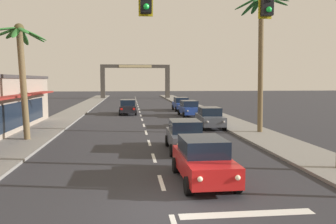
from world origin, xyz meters
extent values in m
plane|color=#2D2D33|center=(0.00, 0.00, 0.00)|extent=(220.00, 220.00, 0.00)
cube|color=gray|center=(7.80, 20.00, 0.07)|extent=(3.20, 110.00, 0.14)
cube|color=gray|center=(-7.80, 20.00, 0.07)|extent=(3.20, 110.00, 0.14)
cube|color=silver|center=(0.00, 2.74, 0.00)|extent=(0.16, 2.00, 0.01)
cube|color=silver|center=(0.00, 6.89, 0.00)|extent=(0.16, 2.00, 0.01)
cube|color=silver|center=(0.00, 11.04, 0.00)|extent=(0.16, 2.00, 0.01)
cube|color=silver|center=(0.00, 15.18, 0.00)|extent=(0.16, 2.00, 0.01)
cube|color=silver|center=(0.00, 19.33, 0.00)|extent=(0.16, 2.00, 0.01)
cube|color=silver|center=(0.00, 23.48, 0.00)|extent=(0.16, 2.00, 0.01)
cube|color=silver|center=(0.00, 27.63, 0.00)|extent=(0.16, 2.00, 0.01)
cube|color=silver|center=(0.00, 31.77, 0.00)|extent=(0.16, 2.00, 0.01)
cube|color=silver|center=(0.00, 35.92, 0.00)|extent=(0.16, 2.00, 0.01)
cube|color=silver|center=(0.00, 40.07, 0.00)|extent=(0.16, 2.00, 0.01)
cube|color=silver|center=(0.00, 44.22, 0.00)|extent=(0.16, 2.00, 0.01)
cube|color=silver|center=(0.00, 48.37, 0.00)|extent=(0.16, 2.00, 0.01)
cube|color=silver|center=(0.00, 52.51, 0.00)|extent=(0.16, 2.00, 0.01)
cube|color=silver|center=(0.00, 56.66, 0.00)|extent=(0.16, 2.00, 0.01)
cube|color=silver|center=(0.00, 60.81, 0.00)|extent=(0.16, 2.00, 0.01)
cube|color=silver|center=(0.00, 64.96, 0.00)|extent=(0.16, 2.00, 0.01)
cube|color=silver|center=(0.00, 69.11, 0.00)|extent=(0.16, 2.00, 0.01)
cube|color=silver|center=(2.20, -0.60, 0.00)|extent=(4.00, 0.44, 0.01)
cube|color=black|center=(2.99, 0.24, 6.29)|extent=(0.32, 0.26, 0.92)
sphere|color=#1EE54C|center=(2.99, 0.10, 5.99)|extent=(0.17, 0.17, 0.17)
cube|color=yellow|center=(2.99, 0.40, 6.29)|extent=(0.42, 0.03, 1.04)
sphere|color=#1EE54C|center=(-0.67, 0.10, 5.99)|extent=(0.17, 0.17, 0.17)
cube|color=red|center=(1.61, 2.66, 0.68)|extent=(1.84, 4.33, 0.72)
cube|color=black|center=(1.60, 2.81, 1.36)|extent=(1.64, 2.23, 0.64)
cylinder|color=black|center=(2.49, 1.26, 0.32)|extent=(0.23, 0.64, 0.64)
cylinder|color=black|center=(0.77, 1.23, 0.32)|extent=(0.23, 0.64, 0.64)
cylinder|color=black|center=(2.44, 4.10, 0.32)|extent=(0.23, 0.64, 0.64)
cylinder|color=black|center=(0.72, 4.07, 0.32)|extent=(0.23, 0.64, 0.64)
sphere|color=#F9EFC6|center=(2.27, 0.50, 0.76)|extent=(0.18, 0.18, 0.18)
sphere|color=#F9EFC6|center=(1.03, 0.48, 0.76)|extent=(0.18, 0.18, 0.18)
cube|color=red|center=(2.23, 4.83, 0.78)|extent=(0.24, 0.06, 0.20)
cube|color=red|center=(0.91, 4.81, 0.78)|extent=(0.24, 0.06, 0.20)
cube|color=#4C515B|center=(1.84, 8.48, 0.68)|extent=(1.86, 4.34, 0.72)
cube|color=black|center=(1.84, 8.63, 1.36)|extent=(1.65, 2.24, 0.64)
cylinder|color=black|center=(2.67, 7.04, 0.32)|extent=(0.23, 0.64, 0.64)
cylinder|color=black|center=(0.95, 7.08, 0.32)|extent=(0.23, 0.64, 0.64)
cylinder|color=black|center=(2.74, 9.88, 0.32)|extent=(0.23, 0.64, 0.64)
cylinder|color=black|center=(1.01, 9.92, 0.32)|extent=(0.23, 0.64, 0.64)
sphere|color=#F9EFC6|center=(2.41, 6.30, 0.76)|extent=(0.18, 0.18, 0.18)
sphere|color=#F9EFC6|center=(1.17, 6.32, 0.76)|extent=(0.18, 0.18, 0.18)
cube|color=red|center=(2.55, 10.62, 0.78)|extent=(0.24, 0.07, 0.20)
cube|color=red|center=(1.23, 10.65, 0.78)|extent=(0.24, 0.07, 0.20)
cube|color=black|center=(-1.44, 29.14, 0.68)|extent=(1.80, 4.31, 0.72)
cube|color=black|center=(-1.43, 28.99, 1.36)|extent=(1.62, 2.21, 0.64)
cylinder|color=black|center=(-2.31, 30.56, 0.32)|extent=(0.23, 0.64, 0.64)
cylinder|color=black|center=(-0.58, 30.57, 0.32)|extent=(0.23, 0.64, 0.64)
cylinder|color=black|center=(-2.29, 27.72, 0.32)|extent=(0.23, 0.64, 0.64)
cylinder|color=black|center=(-0.56, 27.73, 0.32)|extent=(0.23, 0.64, 0.64)
sphere|color=#B2B2AD|center=(-2.07, 31.31, 0.76)|extent=(0.18, 0.18, 0.18)
sphere|color=#B2B2AD|center=(-0.83, 31.32, 0.76)|extent=(0.18, 0.18, 0.18)
cube|color=red|center=(-2.08, 26.98, 0.78)|extent=(0.24, 0.06, 0.20)
cube|color=red|center=(-0.76, 26.99, 0.78)|extent=(0.24, 0.06, 0.20)
cube|color=navy|center=(5.17, 26.28, 0.68)|extent=(1.93, 4.37, 0.72)
cube|color=black|center=(5.17, 26.43, 1.36)|extent=(1.69, 2.26, 0.64)
cylinder|color=black|center=(6.09, 24.90, 0.32)|extent=(0.24, 0.65, 0.64)
cylinder|color=black|center=(4.37, 24.83, 0.32)|extent=(0.24, 0.65, 0.64)
cylinder|color=black|center=(5.98, 27.74, 0.32)|extent=(0.24, 0.65, 0.64)
cylinder|color=black|center=(4.25, 27.67, 0.32)|extent=(0.24, 0.65, 0.64)
sphere|color=#B2B2AD|center=(5.88, 24.14, 0.76)|extent=(0.18, 0.18, 0.18)
sphere|color=#B2B2AD|center=(4.64, 24.09, 0.76)|extent=(0.18, 0.18, 0.18)
cube|color=red|center=(5.75, 28.47, 0.78)|extent=(0.24, 0.07, 0.20)
cube|color=red|center=(4.43, 28.42, 0.78)|extent=(0.24, 0.07, 0.20)
cube|color=navy|center=(5.33, 33.15, 0.68)|extent=(1.85, 4.33, 0.72)
cube|color=black|center=(5.33, 33.30, 1.36)|extent=(1.64, 2.23, 0.64)
cylinder|color=black|center=(6.22, 31.74, 0.32)|extent=(0.23, 0.64, 0.64)
cylinder|color=black|center=(4.50, 31.71, 0.32)|extent=(0.23, 0.64, 0.64)
cylinder|color=black|center=(6.16, 34.58, 0.32)|extent=(0.23, 0.64, 0.64)
cylinder|color=black|center=(4.44, 34.55, 0.32)|extent=(0.23, 0.64, 0.64)
sphere|color=#B2B2AD|center=(5.99, 30.99, 0.76)|extent=(0.18, 0.18, 0.18)
sphere|color=#B2B2AD|center=(4.75, 30.96, 0.76)|extent=(0.18, 0.18, 0.18)
cube|color=red|center=(5.95, 35.32, 0.78)|extent=(0.24, 0.06, 0.20)
cube|color=red|center=(4.63, 35.29, 0.78)|extent=(0.24, 0.06, 0.20)
cube|color=#4C515B|center=(5.29, 17.13, 0.68)|extent=(1.90, 4.36, 0.72)
cube|color=black|center=(5.30, 17.28, 1.36)|extent=(1.67, 2.25, 0.64)
cylinder|color=black|center=(6.10, 15.68, 0.32)|extent=(0.24, 0.65, 0.64)
cylinder|color=black|center=(4.38, 15.74, 0.32)|extent=(0.24, 0.65, 0.64)
cylinder|color=black|center=(6.20, 18.52, 0.32)|extent=(0.24, 0.65, 0.64)
cylinder|color=black|center=(4.48, 18.58, 0.32)|extent=(0.24, 0.65, 0.64)
sphere|color=#B2B2AD|center=(5.84, 14.94, 0.76)|extent=(0.18, 0.18, 0.18)
sphere|color=#B2B2AD|center=(4.60, 14.98, 0.76)|extent=(0.18, 0.18, 0.18)
cube|color=red|center=(6.02, 19.27, 0.78)|extent=(0.24, 0.07, 0.20)
cube|color=red|center=(4.70, 19.31, 0.78)|extent=(0.24, 0.07, 0.20)
cylinder|color=brown|center=(-7.80, 12.41, 3.51)|extent=(0.63, 0.39, 7.03)
ellipsoid|color=#2D702D|center=(-7.15, 12.60, 6.75)|extent=(1.69, 0.78, 0.86)
ellipsoid|color=#2D702D|center=(-7.26, 12.82, 6.72)|extent=(1.59, 1.19, 0.92)
ellipsoid|color=#2D702D|center=(-7.89, 13.15, 6.66)|extent=(0.46, 1.57, 1.05)
ellipsoid|color=#2D702D|center=(-8.50, 13.00, 6.84)|extent=(1.48, 1.49, 0.70)
ellipsoid|color=#2D702D|center=(-8.73, 12.38, 6.80)|extent=(1.69, 0.47, 0.78)
ellipsoid|color=#2D702D|center=(-8.62, 11.92, 6.95)|extent=(1.65, 1.33, 0.49)
ellipsoid|color=#2D702D|center=(-7.88, 11.64, 6.72)|extent=(0.49, 1.63, 0.93)
ellipsoid|color=#2D702D|center=(-7.47, 11.71, 6.85)|extent=(1.26, 1.65, 0.67)
sphere|color=#4C4223|center=(-7.92, 12.41, 7.07)|extent=(0.60, 0.60, 0.60)
cylinder|color=brown|center=(8.16, 13.82, 4.84)|extent=(0.50, 0.36, 9.69)
ellipsoid|color=#236028|center=(9.07, 13.80, 9.47)|extent=(2.01, 0.43, 0.77)
ellipsoid|color=#236028|center=(8.70, 14.46, 9.26)|extent=(1.55, 1.62, 1.18)
ellipsoid|color=#236028|center=(8.08, 14.74, 9.33)|extent=(0.42, 1.91, 1.04)
ellipsoid|color=#236028|center=(7.61, 14.53, 9.22)|extent=(1.33, 1.71, 1.26)
ellipsoid|color=#236028|center=(7.19, 14.02, 9.33)|extent=(1.95, 0.82, 1.05)
cube|color=maroon|center=(-8.79, 13.14, 2.81)|extent=(1.00, 19.92, 0.12)
cube|color=black|center=(-9.22, 13.14, 1.40)|extent=(0.06, 18.75, 1.80)
cube|color=#423D38|center=(-6.78, 62.43, 3.21)|extent=(0.90, 0.90, 6.41)
cube|color=#423D38|center=(6.78, 62.43, 3.21)|extent=(0.90, 0.90, 6.41)
cube|color=#423D38|center=(0.00, 62.43, 6.76)|extent=(14.46, 0.60, 0.70)
cube|color=tan|center=(0.00, 62.11, 6.76)|extent=(6.78, 0.08, 0.56)
camera|label=1|loc=(-1.15, -9.91, 3.89)|focal=36.52mm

